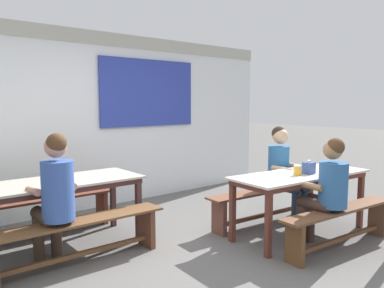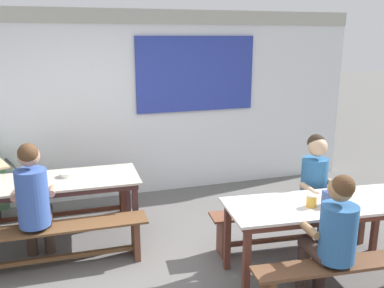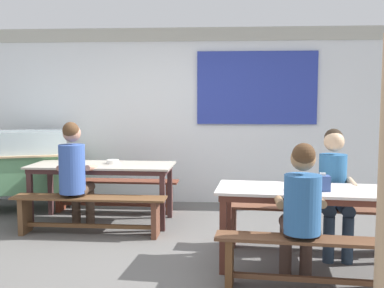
% 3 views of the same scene
% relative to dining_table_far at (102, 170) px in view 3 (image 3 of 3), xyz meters
% --- Properties ---
extents(ground_plane, '(40.00, 40.00, 0.00)m').
position_rel_dining_table_far_xyz_m(ground_plane, '(1.02, -1.11, -0.69)').
color(ground_plane, '#5E5C59').
extents(backdrop_wall, '(7.11, 0.23, 2.66)m').
position_rel_dining_table_far_xyz_m(backdrop_wall, '(1.04, 1.31, 0.71)').
color(backdrop_wall, white).
rests_on(backdrop_wall, ground_plane).
extents(dining_table_far, '(1.83, 0.80, 0.76)m').
position_rel_dining_table_far_xyz_m(dining_table_far, '(0.00, 0.00, 0.00)').
color(dining_table_far, '#B9B1A1').
rests_on(dining_table_far, ground_plane).
extents(dining_table_near, '(1.89, 0.85, 0.76)m').
position_rel_dining_table_far_xyz_m(dining_table_near, '(2.41, -1.47, -0.00)').
color(dining_table_near, silver).
rests_on(dining_table_near, ground_plane).
extents(bench_far_back, '(1.82, 0.33, 0.46)m').
position_rel_dining_table_far_xyz_m(bench_far_back, '(0.01, 0.56, -0.38)').
color(bench_far_back, brown).
rests_on(bench_far_back, ground_plane).
extents(bench_far_front, '(1.82, 0.36, 0.46)m').
position_rel_dining_table_far_xyz_m(bench_far_front, '(-0.01, -0.56, -0.38)').
color(bench_far_front, brown).
rests_on(bench_far_front, ground_plane).
extents(bench_near_back, '(1.87, 0.45, 0.46)m').
position_rel_dining_table_far_xyz_m(bench_near_back, '(2.46, -0.91, -0.38)').
color(bench_near_back, brown).
rests_on(bench_near_back, ground_plane).
extents(bench_near_front, '(1.76, 0.41, 0.46)m').
position_rel_dining_table_far_xyz_m(bench_near_front, '(2.36, -2.02, -0.38)').
color(bench_near_front, brown).
rests_on(bench_near_front, ground_plane).
extents(food_cart, '(1.98, 1.37, 1.14)m').
position_rel_dining_table_far_xyz_m(food_cart, '(-1.35, 0.57, -0.01)').
color(food_cart, '#5F9A69').
rests_on(food_cart, ground_plane).
extents(person_near_front, '(0.42, 0.53, 1.24)m').
position_rel_dining_table_far_xyz_m(person_near_front, '(2.20, -1.94, 0.02)').
color(person_near_front, '#46322B').
rests_on(person_near_front, ground_plane).
extents(person_left_back_turned, '(0.42, 0.56, 1.33)m').
position_rel_dining_table_far_xyz_m(person_left_back_turned, '(-0.21, -0.48, 0.06)').
color(person_left_back_turned, '#453428').
rests_on(person_left_back_turned, ground_plane).
extents(person_right_near_table, '(0.40, 0.57, 1.29)m').
position_rel_dining_table_far_xyz_m(person_right_near_table, '(2.68, -1.01, 0.04)').
color(person_right_near_table, '#29394E').
rests_on(person_right_near_table, ground_plane).
extents(tissue_box, '(0.13, 0.11, 0.16)m').
position_rel_dining_table_far_xyz_m(tissue_box, '(2.45, -1.54, 0.14)').
color(tissue_box, '#364F90').
rests_on(tissue_box, dining_table_near).
extents(condiment_jar, '(0.09, 0.09, 0.12)m').
position_rel_dining_table_far_xyz_m(condiment_jar, '(2.26, -1.52, 0.13)').
color(condiment_jar, gold).
rests_on(condiment_jar, dining_table_near).
extents(soup_bowl, '(0.16, 0.16, 0.05)m').
position_rel_dining_table_far_xyz_m(soup_bowl, '(0.12, 0.07, 0.10)').
color(soup_bowl, silver).
rests_on(soup_bowl, dining_table_far).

